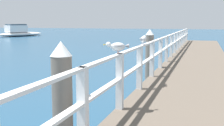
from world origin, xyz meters
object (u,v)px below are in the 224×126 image
at_px(dock_piling_near, 62,104).
at_px(seagull_background, 143,39).
at_px(boat_3, 19,32).
at_px(dock_piling_far, 149,54).
at_px(seagull_foreground, 117,46).

bearing_deg(dock_piling_near, seagull_background, 83.70).
bearing_deg(seagull_background, boat_3, 130.15).
height_order(dock_piling_near, seagull_background, dock_piling_near).
distance_m(dock_piling_far, seagull_background, 2.98).
bearing_deg(dock_piling_far, seagull_foreground, -85.73).
height_order(dock_piling_near, dock_piling_far, same).
height_order(dock_piling_near, boat_3, dock_piling_near).
xyz_separation_m(seagull_foreground, seagull_background, (0.01, 2.13, 0.00)).
height_order(dock_piling_near, seagull_foreground, dock_piling_near).
relative_size(dock_piling_near, dock_piling_far, 1.00).
bearing_deg(dock_piling_far, boat_3, 134.25).
distance_m(dock_piling_near, seagull_background, 3.53).
bearing_deg(seagull_background, dock_piling_near, -97.52).
xyz_separation_m(seagull_foreground, boat_3, (-22.84, 28.06, -1.01)).
relative_size(dock_piling_far, seagull_foreground, 4.57).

